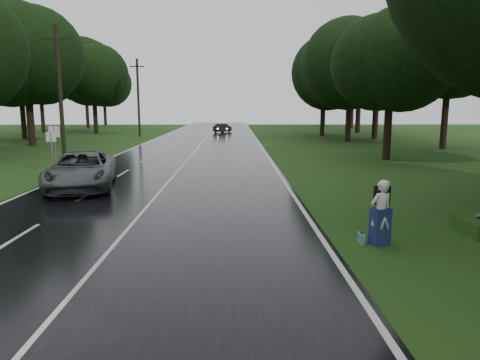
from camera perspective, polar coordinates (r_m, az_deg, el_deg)
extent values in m
plane|color=#214313|center=(11.42, -17.75, -10.14)|extent=(160.00, 160.00, 0.00)
cube|color=black|center=(30.67, -6.95, 2.61)|extent=(12.00, 140.00, 0.04)
cube|color=silver|center=(30.67, -6.95, 2.65)|extent=(0.12, 140.00, 0.01)
imported|color=#4A4D4F|center=(21.13, -20.15, 1.22)|extent=(3.96, 6.49, 1.68)
imported|color=black|center=(62.65, -2.31, 6.88)|extent=(2.69, 4.01, 1.25)
imported|color=silver|center=(12.50, 18.07, -4.08)|extent=(0.78, 0.64, 1.82)
cube|color=navy|center=(12.60, 17.98, -5.85)|extent=(0.60, 0.50, 1.02)
cube|color=black|center=(12.68, 18.20, -2.04)|extent=(0.46, 0.35, 0.58)
cube|color=teal|center=(12.65, 15.67, -7.41)|extent=(0.12, 0.40, 0.28)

